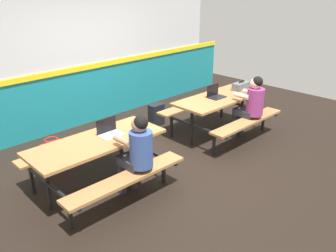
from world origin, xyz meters
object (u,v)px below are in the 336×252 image
Objects in this scene: toolbox_grey at (241,86)px; student_further at (251,103)px; picnic_table_left at (98,151)px; backpack_dark at (156,115)px; tote_bag_bright at (53,152)px; picnic_table_right at (219,105)px; laptop_dark at (215,95)px; student_nearer at (137,150)px; laptop_silver at (109,131)px.

student_further is at bearing -131.95° from toolbox_grey.
picnic_table_left is 2.47m from backpack_dark.
student_further is at bearing -29.68° from tote_bag_bright.
picnic_table_right is at bearing -64.96° from backpack_dark.
picnic_table_right is 5.77× the size of laptop_dark.
picnic_table_right is at bearing -24.66° from laptop_dark.
picnic_table_right is 4.69× the size of toolbox_grey.
student_nearer is 0.60m from laptop_silver.
picnic_table_right is 5.77× the size of laptop_silver.
laptop_dark reaches higher than picnic_table_left.
laptop_dark is (2.38, 0.59, 0.08)m from student_nearer.
backpack_dark is at bearing 115.04° from picnic_table_right.
student_further is 3.47m from tote_bag_bright.
laptop_silver reaches higher than tote_bag_bright.
student_further reaches higher than laptop_dark.
student_further is (2.64, -0.01, 0.00)m from student_nearer.
picnic_table_right is at bearing 12.64° from student_nearer.
student_further is 2.81× the size of tote_bag_bright.
picnic_table_left is at bearing 168.79° from student_further.
picnic_table_right is at bearing -0.18° from picnic_table_left.
student_further is at bearing -72.99° from picnic_table_right.
backpack_dark is at bearing 41.45° from student_nearer.
laptop_dark is 3.00m from tote_bag_bright.
toolbox_grey is at bearing 9.76° from student_nearer.
picnic_table_left is 1.00× the size of picnic_table_right.
picnic_table_left is at bearing 179.60° from toolbox_grey.
student_nearer and student_further have the same top height.
student_further reaches higher than laptop_silver.
picnic_table_left reaches higher than tote_bag_bright.
laptop_silver and laptop_dark have the same top height.
laptop_silver is at bearing 179.06° from picnic_table_right.
student_nearer is 2.62m from backpack_dark.
picnic_table_right is at bearing 107.01° from student_further.
laptop_dark is 0.76× the size of tote_bag_bright.
laptop_dark is at bearing -67.87° from backpack_dark.
student_nearer is 3.71× the size of laptop_silver.
picnic_table_right is 4.26× the size of backpack_dark.
laptop_silver is 3.13m from toolbox_grey.
tote_bag_bright is at bearing 158.03° from laptop_dark.
laptop_dark is 0.74× the size of backpack_dark.
laptop_silver is 0.81× the size of toolbox_grey.
picnic_table_left is 4.26× the size of backpack_dark.
laptop_silver is (-2.46, 0.04, 0.21)m from picnic_table_right.
picnic_table_right is 1.32m from backpack_dark.
student_further is at bearing -66.79° from laptop_dark.
picnic_table_left and picnic_table_right have the same top height.
student_further is 3.02× the size of toolbox_grey.
picnic_table_left is 0.32m from laptop_silver.
tote_bag_bright is (-2.27, -0.01, -0.02)m from backpack_dark.
laptop_dark is (2.61, 0.03, 0.21)m from picnic_table_left.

